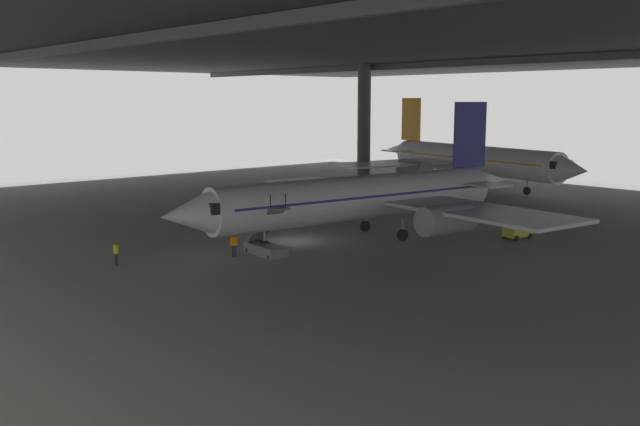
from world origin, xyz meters
name	(u,v)px	position (x,y,z in m)	size (l,w,h in m)	color
ground_plane	(295,242)	(0.00, 0.00, 0.00)	(110.00, 110.00, 0.00)	gray
hangar_structure	(417,42)	(-0.06, 13.77, 15.72)	(121.00, 99.00, 16.35)	#4C4F54
airplane_main	(365,197)	(2.53, 5.04, 3.29)	(32.49, 33.47, 10.61)	white
boarding_stairs	(267,245)	(2.01, -4.28, 0.72)	(4.15, 1.89, 4.48)	slate
crew_worker_near_nose	(116,252)	(-1.96, -13.66, 0.91)	(0.55, 0.24, 1.60)	#232838
crew_worker_by_stairs	(234,244)	(1.14, -6.45, 0.93)	(0.45, 0.40, 1.64)	#232838
airplane_distant	(470,159)	(-12.79, 39.18, 3.37)	(34.95, 34.17, 11.04)	white
baggage_tug	(517,232)	(10.52, 13.91, 0.53)	(1.57, 2.35, 0.90)	yellow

